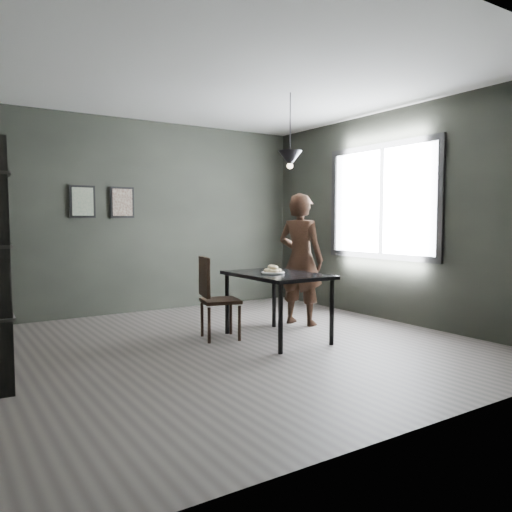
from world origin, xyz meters
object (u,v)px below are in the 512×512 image
cafe_table (277,280)px  white_plate (273,273)px  woman (301,259)px  pendant_lamp (290,159)px  wood_chair (213,292)px

cafe_table → white_plate: (-0.08, -0.03, 0.08)m
white_plate → woman: (0.80, 0.52, 0.09)m
woman → pendant_lamp: 1.36m
cafe_table → wood_chair: wood_chair is taller
cafe_table → pendant_lamp: size_ratio=1.39×
woman → wood_chair: bearing=70.2°
pendant_lamp → woman: bearing=39.8°
wood_chair → white_plate: bearing=-23.7°
woman → wood_chair: size_ratio=1.80×
white_plate → woman: 0.96m
cafe_table → wood_chair: bearing=147.6°
woman → pendant_lamp: bearing=105.4°
woman → pendant_lamp: pendant_lamp is taller
wood_chair → pendant_lamp: pendant_lamp is taller
cafe_table → woman: size_ratio=0.71×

